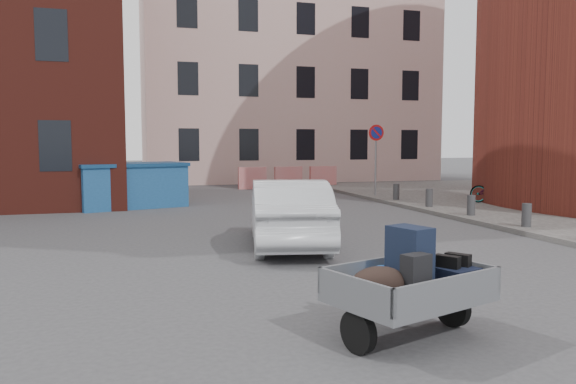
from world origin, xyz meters
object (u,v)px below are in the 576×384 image
object	(u,v)px
trailer	(409,283)
dumpster	(130,185)
silver_car	(288,213)
bicycle	(495,189)

from	to	relation	value
trailer	dumpster	xyz separation A→B (m)	(-2.69, 13.61, 0.12)
dumpster	silver_car	size ratio (longest dim) A/B	0.93
trailer	dumpster	distance (m)	13.88
bicycle	dumpster	bearing A→B (deg)	90.32
dumpster	bicycle	distance (m)	11.99
dumpster	silver_car	xyz separation A→B (m)	(2.99, -8.05, -0.05)
dumpster	silver_car	world-z (taller)	dumpster
trailer	dumpster	size ratio (longest dim) A/B	0.52
silver_car	dumpster	bearing A→B (deg)	-58.10
silver_car	bicycle	bearing A→B (deg)	-138.16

